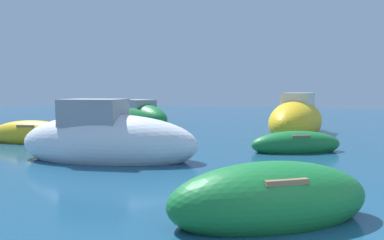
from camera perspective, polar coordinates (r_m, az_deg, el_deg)
name	(u,v)px	position (r m, az deg, el deg)	size (l,w,h in m)	color
moored_boat_0	(107,141)	(11.28, -12.77, -3.13)	(5.65, 3.29, 2.19)	white
moored_boat_1	(296,120)	(18.40, 15.59, -0.03)	(2.35, 5.71, 2.38)	gold
moored_boat_4	(142,117)	(21.51, -7.70, 0.47)	(4.94, 3.86, 1.88)	#197233
moored_boat_5	(296,144)	(12.98, 15.57, -3.58)	(3.13, 2.53, 0.90)	#197233
moored_boat_6	(33,134)	(16.06, -23.13, -2.02)	(3.73, 2.13, 1.12)	gold
moored_boat_7	(270,200)	(6.13, 11.85, -11.84)	(3.44, 3.18, 1.23)	#197233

